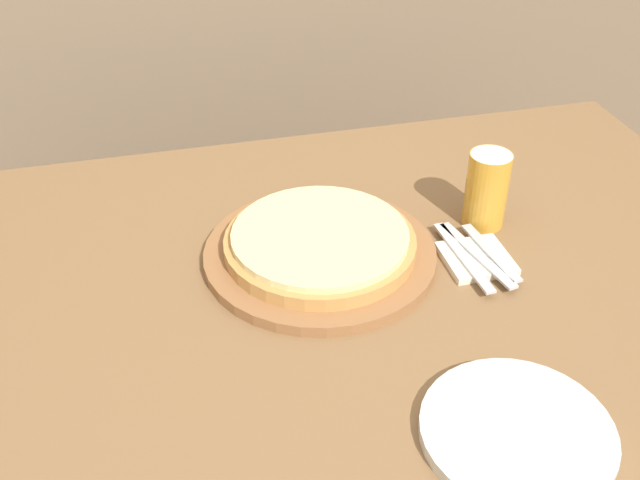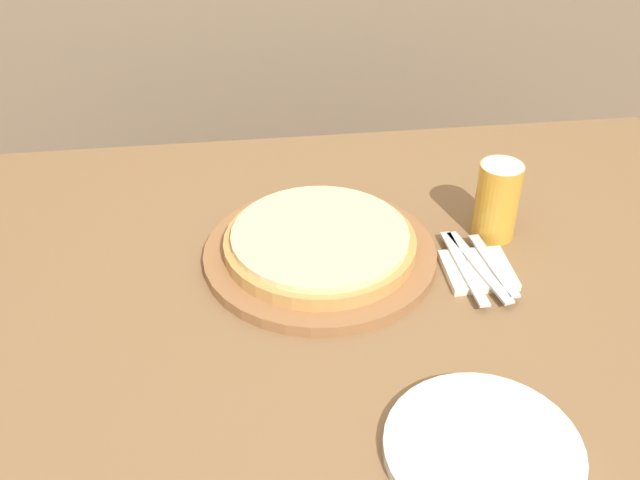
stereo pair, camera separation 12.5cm
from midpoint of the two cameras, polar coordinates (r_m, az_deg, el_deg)
dining_table at (r=1.47m, az=5.95°, el=-14.18°), size 1.43×1.06×0.70m
pizza_on_board at (r=1.26m, az=2.84°, el=-0.67°), size 0.39×0.39×0.06m
beer_glass at (r=1.34m, az=16.00°, el=3.03°), size 0.08×0.08×0.14m
dinner_plate at (r=1.00m, az=15.96°, el=-15.29°), size 0.25×0.25×0.02m
napkin_stack at (r=1.28m, az=14.71°, el=-2.34°), size 0.11×0.11×0.01m
fork at (r=1.26m, az=13.71°, el=-2.13°), size 0.03×0.20×0.00m
dinner_knife at (r=1.27m, az=14.77°, el=-2.04°), size 0.06×0.20×0.00m
spoon at (r=1.28m, az=15.81°, el=-1.94°), size 0.04×0.17×0.00m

